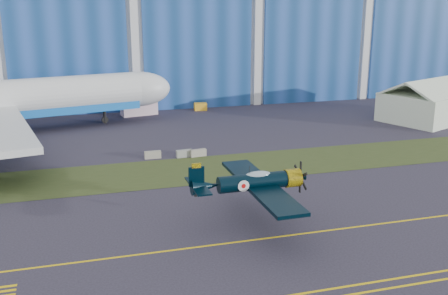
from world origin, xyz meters
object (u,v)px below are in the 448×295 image
object	(u,v)px
warbird	(253,182)
tent	(430,99)
shipping_container	(139,107)
tug	(200,107)

from	to	relation	value
warbird	tent	distance (m)	51.31
tent	shipping_container	xyz separation A→B (m)	(-44.56, 16.71, -2.11)
tent	shipping_container	size ratio (longest dim) A/B	2.97
warbird	tent	xyz separation A→B (m)	(40.69, 31.25, -0.47)
tent	tug	size ratio (longest dim) A/B	8.05
tent	warbird	bearing A→B (deg)	-165.15
tug	shipping_container	bearing A→B (deg)	-170.03
shipping_container	tug	size ratio (longest dim) A/B	2.72
shipping_container	tug	bearing A→B (deg)	-5.86
warbird	tent	world-z (taller)	tent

